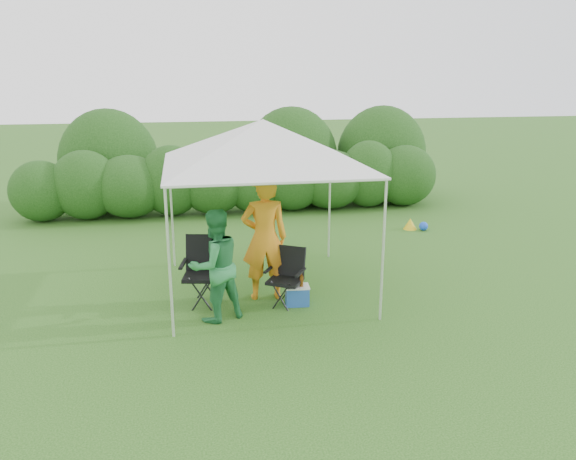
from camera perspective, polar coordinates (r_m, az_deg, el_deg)
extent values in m
plane|color=#366921|center=(9.06, -1.90, -7.20)|extent=(70.00, 70.00, 0.00)
ellipsoid|color=#224E18|center=(14.92, -23.80, 3.63)|extent=(1.50, 1.28, 1.50)
cylinder|color=#382616|center=(15.04, -23.55, 1.39)|extent=(0.12, 0.12, 0.30)
ellipsoid|color=#224E18|center=(14.69, -19.90, 4.31)|extent=(1.65, 1.40, 1.73)
cylinder|color=#382616|center=(14.84, -19.65, 1.61)|extent=(0.12, 0.12, 0.30)
ellipsoid|color=#224E18|center=(14.58, -15.83, 4.26)|extent=(1.80, 1.53, 1.57)
cylinder|color=#382616|center=(14.71, -15.65, 1.83)|extent=(0.12, 0.12, 0.30)
ellipsoid|color=#224E18|center=(14.50, -11.77, 4.92)|extent=(1.58, 1.34, 1.80)
cylinder|color=#382616|center=(14.65, -11.60, 2.04)|extent=(0.12, 0.12, 0.30)
ellipsoid|color=#224E18|center=(14.53, -7.64, 4.83)|extent=(1.73, 1.47, 1.65)
cylinder|color=#382616|center=(14.67, -7.54, 2.24)|extent=(0.12, 0.12, 0.30)
ellipsoid|color=#224E18|center=(14.63, -3.55, 4.72)|extent=(1.50, 1.28, 1.50)
cylinder|color=#382616|center=(14.76, -3.51, 2.43)|extent=(0.12, 0.12, 0.30)
ellipsoid|color=#224E18|center=(14.77, 0.46, 5.30)|extent=(1.65, 1.40, 1.73)
cylinder|color=#382616|center=(14.92, 0.45, 2.61)|extent=(0.12, 0.12, 0.30)
ellipsoid|color=#224E18|center=(15.02, 4.37, 5.14)|extent=(1.80, 1.53, 1.57)
cylinder|color=#382616|center=(15.15, 4.32, 2.77)|extent=(0.12, 0.12, 0.30)
ellipsoid|color=#224E18|center=(15.30, 8.16, 5.65)|extent=(1.57, 1.34, 1.80)
cylinder|color=#382616|center=(15.45, 8.05, 2.91)|extent=(0.12, 0.12, 0.30)
ellipsoid|color=#224E18|center=(15.68, 11.76, 5.44)|extent=(1.72, 1.47, 1.65)
cylinder|color=#382616|center=(15.81, 11.63, 3.03)|extent=(0.12, 0.12, 0.30)
cylinder|color=silver|center=(7.67, -11.95, -3.48)|extent=(0.04, 0.04, 2.10)
cylinder|color=silver|center=(8.15, 9.63, -2.22)|extent=(0.04, 0.04, 2.10)
cylinder|color=silver|center=(10.55, -11.73, 1.79)|extent=(0.04, 0.04, 2.10)
cylinder|color=silver|center=(10.90, 4.23, 2.53)|extent=(0.04, 0.04, 2.10)
cube|color=white|center=(8.96, -2.52, 6.62)|extent=(3.10, 3.10, 0.03)
pyramid|color=white|center=(8.91, -2.54, 8.94)|extent=(3.10, 3.10, 0.70)
cube|color=black|center=(8.77, -0.31, -5.19)|extent=(0.66, 0.64, 0.05)
cube|color=black|center=(8.86, 0.16, -3.13)|extent=(0.49, 0.37, 0.47)
cube|color=black|center=(8.80, -1.88, -3.94)|extent=(0.25, 0.38, 0.03)
cube|color=black|center=(8.63, 1.29, -4.34)|extent=(0.25, 0.38, 0.03)
cylinder|color=black|center=(8.73, -2.08, -6.70)|extent=(0.02, 0.02, 0.40)
cylinder|color=black|center=(8.60, 0.52, -7.06)|extent=(0.02, 0.02, 0.40)
cylinder|color=black|center=(9.09, -1.09, -5.76)|extent=(0.02, 0.02, 0.40)
cylinder|color=black|center=(8.96, 1.42, -6.09)|extent=(0.02, 0.02, 0.40)
cube|color=black|center=(8.86, -8.61, -4.63)|extent=(0.68, 0.64, 0.06)
cube|color=black|center=(8.99, -8.46, -2.20)|extent=(0.60, 0.27, 0.56)
cube|color=black|center=(8.85, -10.61, -3.37)|extent=(0.15, 0.50, 0.03)
cube|color=black|center=(8.75, -6.70, -3.41)|extent=(0.15, 0.50, 0.03)
cylinder|color=black|center=(8.76, -10.40, -6.62)|extent=(0.03, 0.03, 0.47)
cylinder|color=black|center=(8.69, -7.17, -6.68)|extent=(0.03, 0.03, 0.47)
cylinder|color=black|center=(9.22, -9.85, -5.46)|extent=(0.03, 0.03, 0.47)
cylinder|color=black|center=(9.14, -6.78, -5.50)|extent=(0.03, 0.03, 0.47)
imported|color=orange|center=(8.86, -2.40, -0.82)|extent=(0.75, 0.51, 2.02)
imported|color=#2A8144|center=(8.19, -7.41, -3.60)|extent=(1.00, 0.92, 1.67)
cube|color=#2353A4|center=(8.87, 0.93, -6.71)|extent=(0.38, 0.28, 0.29)
cube|color=silver|center=(8.81, 0.94, -5.76)|extent=(0.40, 0.30, 0.03)
cylinder|color=#592D0C|center=(8.74, 1.38, -5.08)|extent=(0.06, 0.06, 0.22)
cone|color=yellow|center=(13.39, 12.31, 0.62)|extent=(0.31, 0.31, 0.26)
sphere|color=blue|center=(13.34, 13.60, 0.38)|extent=(0.21, 0.21, 0.21)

